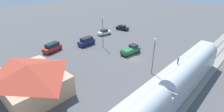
{
  "coord_description": "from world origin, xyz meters",
  "views": [
    {
      "loc": [
        -21.09,
        29.69,
        17.71
      ],
      "look_at": [
        2.62,
        4.32,
        1.0
      ],
      "focal_mm": 26.96,
      "sensor_mm": 36.0,
      "label": 1
    }
  ],
  "objects_px": {
    "light_pole_lot_center": "(103,29)",
    "station_building": "(31,79)",
    "pedestrian_on_platform": "(178,60)",
    "sedan_white": "(104,32)",
    "sedan_black": "(122,28)",
    "suv_red": "(52,47)",
    "pickup_green": "(131,50)",
    "light_pole_near_platform": "(154,52)",
    "suv_navy": "(86,41)"
  },
  "relations": [
    {
      "from": "station_building",
      "to": "light_pole_near_platform",
      "type": "distance_m",
      "value": 21.91
    },
    {
      "from": "pickup_green",
      "to": "suv_red",
      "type": "xyz_separation_m",
      "value": [
        15.52,
        12.65,
        0.12
      ]
    },
    {
      "from": "suv_red",
      "to": "light_pole_lot_center",
      "type": "bearing_deg",
      "value": -125.42
    },
    {
      "from": "sedan_white",
      "to": "suv_red",
      "type": "relative_size",
      "value": 0.92
    },
    {
      "from": "sedan_black",
      "to": "suv_red",
      "type": "bearing_deg",
      "value": 87.93
    },
    {
      "from": "station_building",
      "to": "light_pole_lot_center",
      "type": "height_order",
      "value": "light_pole_lot_center"
    },
    {
      "from": "pickup_green",
      "to": "light_pole_near_platform",
      "type": "relative_size",
      "value": 0.75
    },
    {
      "from": "suv_red",
      "to": "pedestrian_on_platform",
      "type": "bearing_deg",
      "value": -151.07
    },
    {
      "from": "pickup_green",
      "to": "suv_navy",
      "type": "relative_size",
      "value": 1.12
    },
    {
      "from": "station_building",
      "to": "light_pole_near_platform",
      "type": "height_order",
      "value": "light_pole_near_platform"
    },
    {
      "from": "pickup_green",
      "to": "light_pole_near_platform",
      "type": "bearing_deg",
      "value": 151.78
    },
    {
      "from": "station_building",
      "to": "pedestrian_on_platform",
      "type": "height_order",
      "value": "station_building"
    },
    {
      "from": "sedan_white",
      "to": "light_pole_near_platform",
      "type": "distance_m",
      "value": 26.64
    },
    {
      "from": "station_building",
      "to": "suv_red",
      "type": "height_order",
      "value": "station_building"
    },
    {
      "from": "pickup_green",
      "to": "light_pole_near_platform",
      "type": "distance_m",
      "value": 10.64
    },
    {
      "from": "pickup_green",
      "to": "sedan_white",
      "type": "height_order",
      "value": "pickup_green"
    },
    {
      "from": "light_pole_near_platform",
      "to": "light_pole_lot_center",
      "type": "bearing_deg",
      "value": -9.46
    },
    {
      "from": "suv_navy",
      "to": "suv_red",
      "type": "bearing_deg",
      "value": 71.36
    },
    {
      "from": "pickup_green",
      "to": "sedan_white",
      "type": "xyz_separation_m",
      "value": [
        15.37,
        -5.84,
        -0.15
      ]
    },
    {
      "from": "light_pole_lot_center",
      "to": "station_building",
      "type": "bearing_deg",
      "value": 104.34
    },
    {
      "from": "pedestrian_on_platform",
      "to": "light_pole_near_platform",
      "type": "distance_m",
      "value": 7.97
    },
    {
      "from": "suv_red",
      "to": "light_pole_lot_center",
      "type": "distance_m",
      "value": 13.72
    },
    {
      "from": "sedan_black",
      "to": "light_pole_near_platform",
      "type": "height_order",
      "value": "light_pole_near_platform"
    },
    {
      "from": "pedestrian_on_platform",
      "to": "light_pole_near_platform",
      "type": "xyz_separation_m",
      "value": [
        2.34,
        6.81,
        3.42
      ]
    },
    {
      "from": "light_pole_near_platform",
      "to": "light_pole_lot_center",
      "type": "height_order",
      "value": "light_pole_lot_center"
    },
    {
      "from": "station_building",
      "to": "suv_navy",
      "type": "bearing_deg",
      "value": -62.6
    },
    {
      "from": "pickup_green",
      "to": "pedestrian_on_platform",
      "type": "bearing_deg",
      "value": -169.39
    },
    {
      "from": "sedan_black",
      "to": "light_pole_near_platform",
      "type": "xyz_separation_m",
      "value": [
        -23.35,
        18.83,
        3.83
      ]
    },
    {
      "from": "station_building",
      "to": "suv_navy",
      "type": "height_order",
      "value": "station_building"
    },
    {
      "from": "sedan_white",
      "to": "suv_red",
      "type": "xyz_separation_m",
      "value": [
        0.15,
        18.48,
        0.27
      ]
    },
    {
      "from": "pickup_green",
      "to": "light_pole_lot_center",
      "type": "distance_m",
      "value": 9.1
    },
    {
      "from": "station_building",
      "to": "light_pole_lot_center",
      "type": "relative_size",
      "value": 1.5
    },
    {
      "from": "pedestrian_on_platform",
      "to": "suv_navy",
      "type": "relative_size",
      "value": 0.34
    },
    {
      "from": "light_pole_near_platform",
      "to": "suv_navy",
      "type": "bearing_deg",
      "value": -2.31
    },
    {
      "from": "station_building",
      "to": "suv_red",
      "type": "xyz_separation_m",
      "value": [
        13.11,
        -10.8,
        -1.55
      ]
    },
    {
      "from": "pedestrian_on_platform",
      "to": "light_pole_near_platform",
      "type": "bearing_deg",
      "value": 71.05
    },
    {
      "from": "pedestrian_on_platform",
      "to": "sedan_white",
      "type": "xyz_separation_m",
      "value": [
        26.5,
        -3.75,
        -0.4
      ]
    },
    {
      "from": "pickup_green",
      "to": "suv_red",
      "type": "bearing_deg",
      "value": 39.18
    },
    {
      "from": "suv_navy",
      "to": "sedan_black",
      "type": "bearing_deg",
      "value": -83.66
    },
    {
      "from": "pickup_green",
      "to": "suv_red",
      "type": "relative_size",
      "value": 1.07
    },
    {
      "from": "sedan_white",
      "to": "suv_navy",
      "type": "height_order",
      "value": "suv_navy"
    },
    {
      "from": "pickup_green",
      "to": "suv_red",
      "type": "distance_m",
      "value": 20.02
    },
    {
      "from": "sedan_black",
      "to": "suv_red",
      "type": "distance_m",
      "value": 26.78
    },
    {
      "from": "pickup_green",
      "to": "sedan_white",
      "type": "relative_size",
      "value": 1.17
    },
    {
      "from": "light_pole_lot_center",
      "to": "suv_red",
      "type": "bearing_deg",
      "value": 54.58
    },
    {
      "from": "sedan_white",
      "to": "suv_red",
      "type": "bearing_deg",
      "value": 89.52
    },
    {
      "from": "sedan_black",
      "to": "light_pole_lot_center",
      "type": "bearing_deg",
      "value": 112.51
    },
    {
      "from": "station_building",
      "to": "pedestrian_on_platform",
      "type": "xyz_separation_m",
      "value": [
        -13.54,
        -25.53,
        -1.42
      ]
    },
    {
      "from": "station_building",
      "to": "sedan_black",
      "type": "distance_m",
      "value": 39.52
    },
    {
      "from": "sedan_black",
      "to": "pedestrian_on_platform",
      "type": "bearing_deg",
      "value": 154.91
    }
  ]
}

